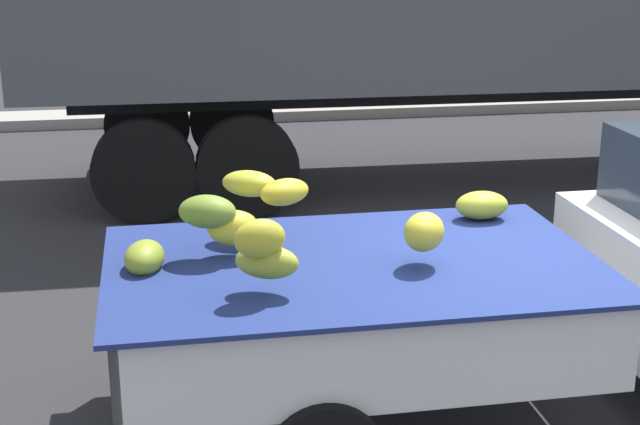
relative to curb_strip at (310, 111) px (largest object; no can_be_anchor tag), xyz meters
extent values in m
plane|color=#28282B|center=(0.00, -9.45, -0.08)|extent=(220.00, 220.00, 0.00)
cube|color=gray|center=(0.00, 0.00, 0.00)|extent=(80.00, 0.80, 0.16)
cube|color=white|center=(-1.32, -9.66, 0.50)|extent=(2.82, 1.75, 0.08)
cube|color=white|center=(-1.33, -8.82, 0.76)|extent=(2.81, 0.07, 0.44)
cube|color=white|center=(-1.32, -10.50, 0.76)|extent=(2.81, 0.07, 0.44)
cube|color=white|center=(0.06, -9.65, 0.76)|extent=(0.06, 1.73, 0.44)
cube|color=white|center=(-2.70, -9.67, 0.76)|extent=(0.06, 1.73, 0.44)
cube|color=#B21914|center=(-1.33, -8.79, 0.72)|extent=(2.70, 0.03, 0.07)
cube|color=navy|center=(-1.32, -9.66, 0.99)|extent=(2.94, 1.87, 0.03)
ellipsoid|color=olive|center=(-2.54, -9.56, 1.07)|extent=(0.29, 0.39, 0.19)
ellipsoid|color=#A6AC2E|center=(-0.30, -9.01, 1.10)|extent=(0.36, 0.25, 0.19)
ellipsoid|color=#9AA62E|center=(-1.89, -10.08, 1.19)|extent=(0.40, 0.33, 0.18)
ellipsoid|color=gold|center=(-1.69, -9.37, 1.37)|extent=(0.38, 0.33, 0.16)
ellipsoid|color=gold|center=(-1.88, -9.13, 1.36)|extent=(0.42, 0.38, 0.16)
ellipsoid|color=gold|center=(-0.94, -9.81, 1.21)|extent=(0.35, 0.37, 0.23)
ellipsoid|color=olive|center=(-2.16, -9.47, 1.30)|extent=(0.41, 0.36, 0.20)
ellipsoid|color=gold|center=(-1.93, -10.12, 1.33)|extent=(0.31, 0.24, 0.21)
ellipsoid|color=yellow|center=(-2.01, -9.46, 1.19)|extent=(0.34, 0.27, 0.21)
cylinder|color=black|center=(-1.66, -8.83, 0.24)|extent=(0.64, 0.20, 0.64)
cube|color=black|center=(2.09, -4.05, 1.02)|extent=(11.04, 0.55, 0.30)
cylinder|color=black|center=(-1.49, -2.80, 0.46)|extent=(1.08, 0.32, 1.08)
cylinder|color=black|center=(-1.52, -5.20, 0.46)|extent=(1.08, 0.32, 1.08)
cylinder|color=black|center=(-2.57, -2.79, 0.46)|extent=(1.08, 0.32, 1.08)
cylinder|color=black|center=(-2.60, -5.19, 0.46)|extent=(1.08, 0.32, 1.08)
camera|label=1|loc=(-2.42, -14.77, 2.93)|focal=52.56mm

